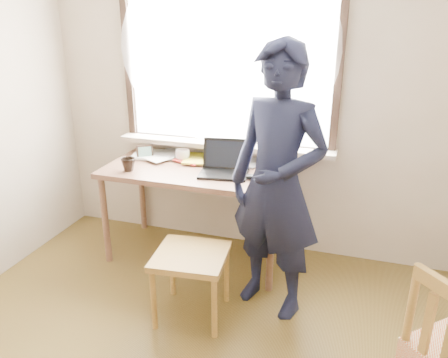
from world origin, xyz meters
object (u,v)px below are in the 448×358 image
(desk, at_px, (197,178))
(mug_dark, at_px, (128,164))
(work_chair, at_px, (191,263))
(person, at_px, (277,185))
(laptop, at_px, (225,166))
(mug_white, at_px, (183,155))

(desk, relative_size, mug_dark, 13.14)
(work_chair, bearing_deg, person, 30.20)
(mug_dark, bearing_deg, work_chair, -36.41)
(desk, distance_m, person, 0.90)
(laptop, distance_m, mug_white, 0.46)
(mug_dark, bearing_deg, desk, 23.49)
(desk, distance_m, mug_dark, 0.55)
(work_chair, relative_size, person, 0.28)
(work_chair, bearing_deg, laptop, 89.59)
(laptop, relative_size, person, 0.22)
(desk, bearing_deg, mug_white, 140.56)
(person, bearing_deg, mug_white, 165.29)
(mug_dark, xyz_separation_m, person, (1.24, -0.25, 0.07))
(mug_white, xyz_separation_m, person, (0.93, -0.62, 0.08))
(laptop, bearing_deg, person, -41.43)
(mug_white, bearing_deg, mug_dark, -130.40)
(mug_dark, relative_size, work_chair, 0.22)
(mug_dark, bearing_deg, mug_white, 49.60)
(mug_white, bearing_deg, work_chair, -64.93)
(laptop, bearing_deg, desk, 173.63)
(desk, xyz_separation_m, person, (0.74, -0.46, 0.21))
(desk, xyz_separation_m, mug_dark, (-0.49, -0.21, 0.13))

